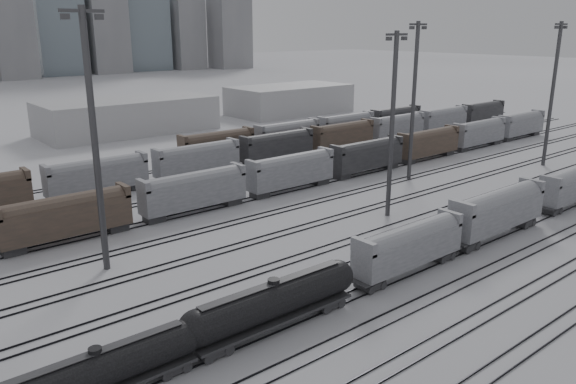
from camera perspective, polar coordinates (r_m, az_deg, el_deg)
ground at (r=60.32m, az=14.15°, el=-7.71°), size 900.00×900.00×0.00m
tracks at (r=71.12m, az=2.81°, el=-3.41°), size 220.00×71.50×0.16m
tank_car_a at (r=40.92m, az=-18.81°, el=-16.92°), size 15.49×2.58×3.83m
tank_car_b at (r=46.92m, az=-1.46°, el=-11.05°), size 17.40×2.90×4.30m
hopper_car_a at (r=57.98m, az=12.21°, el=-5.24°), size 14.10×2.80×5.04m
hopper_car_b at (r=70.84m, az=20.53°, el=-1.64°), size 15.76×3.13×5.64m
hopper_car_c at (r=87.83m, az=26.98°, el=0.76°), size 14.41×2.86×5.15m
light_mast_b at (r=57.90m, az=-19.09°, el=5.26°), size 4.18×0.67×26.10m
light_mast_c at (r=73.20m, az=10.55°, el=7.05°), size 3.81×0.61×23.79m
light_mast_d at (r=93.08m, az=12.65°, el=9.31°), size 4.02×0.64×25.12m
light_mast_e at (r=110.55m, az=25.29°, el=9.24°), size 4.03×0.65×25.20m
bg_string_near at (r=85.82m, az=0.30°, el=1.98°), size 151.00×3.00×5.60m
bg_string_mid at (r=104.06m, az=-1.11°, el=4.53°), size 151.00×3.00×5.60m
bg_string_far at (r=121.20m, az=3.05°, el=6.19°), size 66.00×3.00×5.60m
warehouse_mid at (r=139.83m, az=-15.93°, el=7.45°), size 40.00×18.00×8.00m
warehouse_right at (r=166.05m, az=0.19°, el=9.38°), size 35.00×18.00×8.00m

